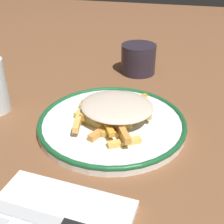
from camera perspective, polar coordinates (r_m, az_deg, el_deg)
name	(u,v)px	position (r m, az deg, el deg)	size (l,w,h in m)	color
ground_plane	(112,127)	(0.59, 0.00, -2.85)	(2.60, 2.60, 0.00)	brown
plate	(112,122)	(0.58, 0.00, -2.04)	(0.29, 0.29, 0.02)	white
fries_heap	(114,110)	(0.57, 0.35, 0.44)	(0.21, 0.17, 0.04)	#C58F42
coffee_mug	(139,59)	(0.82, 5.34, 10.20)	(0.12, 0.09, 0.08)	#29222C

